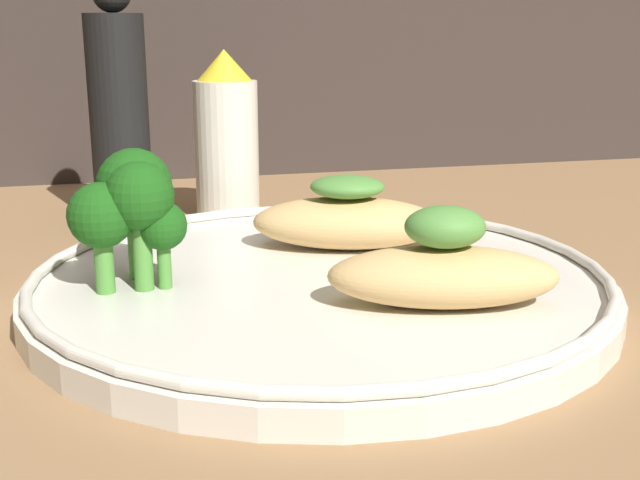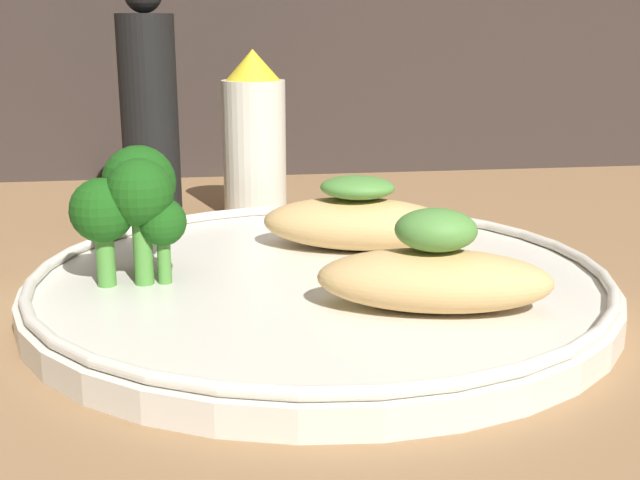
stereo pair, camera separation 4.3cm
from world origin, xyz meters
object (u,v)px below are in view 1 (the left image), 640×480
Objects in this scene: sauce_bottle at (226,139)px; plate at (320,283)px; broccoli_bunch at (131,203)px; pepper_grinder at (119,113)px.

plate is at bearing -84.49° from sauce_bottle.
broccoli_bunch is 0.38× the size of pepper_grinder.
sauce_bottle is at bearing 69.15° from broccoli_bunch.
broccoli_bunch is at bearing -89.47° from pepper_grinder.
plate is 2.44× the size of sauce_bottle.
sauce_bottle reaches higher than broccoli_bunch.
broccoli_bunch is 21.43cm from sauce_bottle.
pepper_grinder reaches higher than broccoli_bunch.
pepper_grinder is (-9.82, 20.89, 7.29)cm from plate.
pepper_grinder is at bearing 90.53° from broccoli_bunch.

